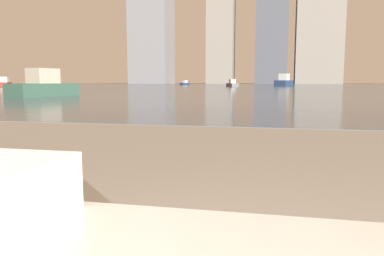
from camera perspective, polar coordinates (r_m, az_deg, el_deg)
The scene contains 9 objects.
towel_stack at distance 0.80m, azimuth -26.96°, elevation -8.50°, with size 0.22×0.21×0.12m.
harbor_water at distance 61.76m, azimuth 11.51°, elevation 6.24°, with size 180.00×110.00×0.01m.
harbor_boat_0 at distance 83.20m, azimuth -1.09°, elevation 6.83°, with size 1.94×2.84×1.01m.
harbor_boat_1 at distance 56.07m, azimuth 6.15°, elevation 6.67°, with size 2.09×3.13×1.11m.
harbor_boat_2 at distance 65.38m, azimuth 13.84°, elevation 6.86°, with size 3.37×5.82×2.06m.
harbor_boat_3 at distance 21.84m, azimuth -21.67°, elevation 5.88°, with size 2.19×4.21×1.51m.
harbor_boat_4 at distance 59.55m, azimuth -26.65°, elevation 6.09°, with size 2.94×3.99×1.43m.
skyline_tower_1 at distance 120.62m, azimuth 4.45°, elevation 17.17°, with size 8.14×7.72×43.74m.
skyline_tower_3 at distance 120.64m, azimuth 18.99°, elevation 17.48°, with size 13.37×7.20×46.49m.
Camera 1 is at (0.41, 0.25, 0.83)m, focal length 35.00 mm.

